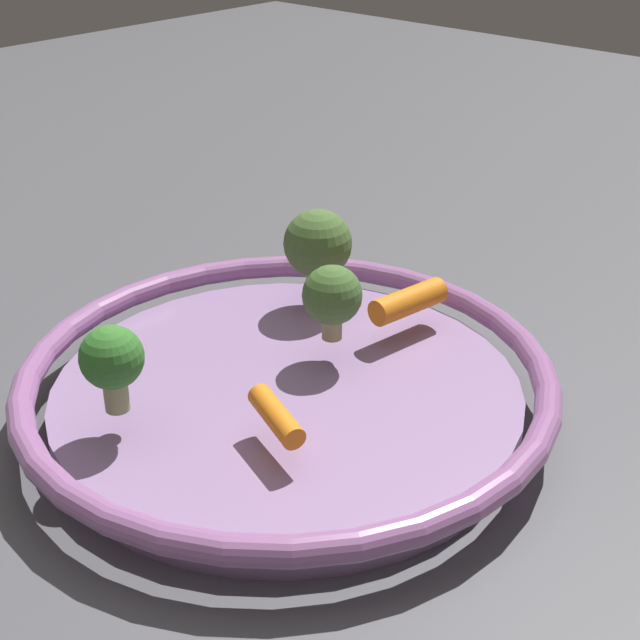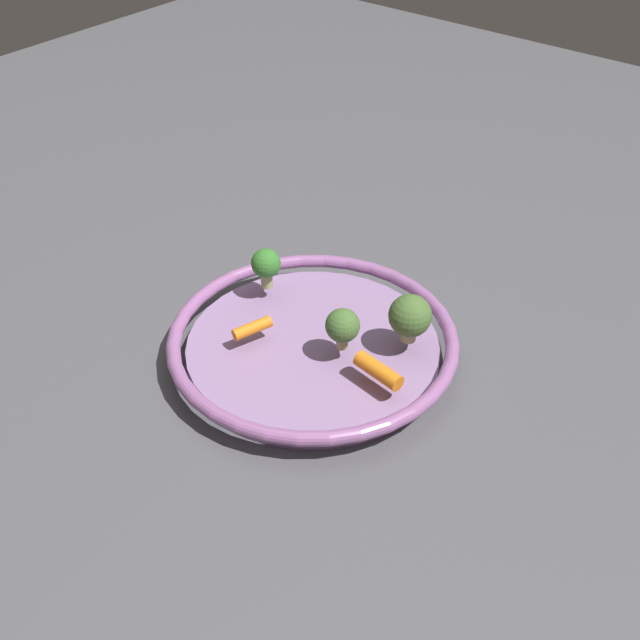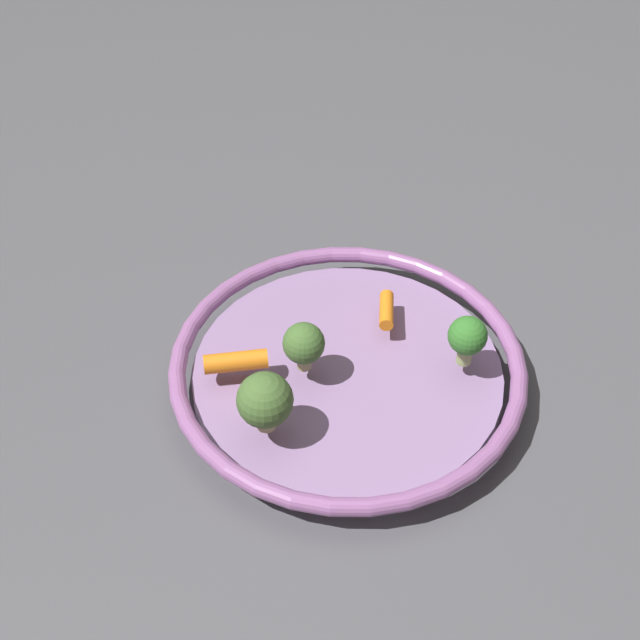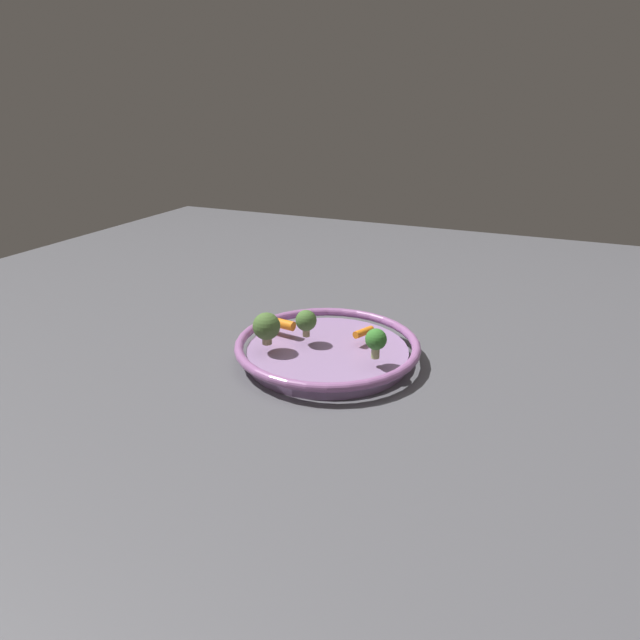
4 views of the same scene
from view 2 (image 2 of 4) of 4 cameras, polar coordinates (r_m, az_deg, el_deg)
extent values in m
plane|color=#4C4C51|center=(0.97, -0.49, -2.72)|extent=(2.36, 2.36, 0.00)
cylinder|color=#8E709E|center=(0.96, -0.50, -2.19)|extent=(0.30, 0.30, 0.02)
torus|color=#925B94|center=(0.95, -0.50, -1.27)|extent=(0.34, 0.34, 0.02)
cylinder|color=orange|center=(0.88, 4.14, -3.59)|extent=(0.03, 0.06, 0.02)
cylinder|color=orange|center=(0.94, -4.81, -0.57)|extent=(0.05, 0.03, 0.02)
cylinder|color=tan|center=(0.92, 1.58, -1.57)|extent=(0.01, 0.01, 0.01)
sphere|color=#43682E|center=(0.90, 1.61, -0.38)|extent=(0.04, 0.04, 0.04)
cylinder|color=#98A966|center=(1.01, -3.78, 2.83)|extent=(0.01, 0.01, 0.02)
sphere|color=#33752A|center=(1.00, -3.84, 4.02)|extent=(0.04, 0.04, 0.04)
cylinder|color=tan|center=(0.93, 6.27, -1.05)|extent=(0.02, 0.02, 0.01)
sphere|color=#45652F|center=(0.92, 6.38, 0.30)|extent=(0.05, 0.05, 0.05)
camera|label=1|loc=(0.90, -34.80, 12.01)|focal=51.23mm
camera|label=3|loc=(1.15, 30.55, 34.78)|focal=49.36mm
camera|label=4|loc=(1.63, 10.15, 31.20)|focal=30.36mm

